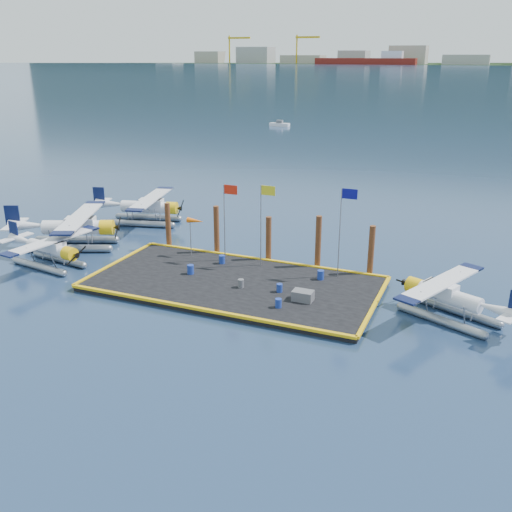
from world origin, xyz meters
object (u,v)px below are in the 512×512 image
(drum_4, at_px, (321,275))
(drum_5, at_px, (222,259))
(seaplane_b, at_px, (76,229))
(crate, at_px, (303,296))
(seaplane_d, at_px, (445,298))
(windsock, at_px, (195,222))
(seaplane_c, at_px, (148,209))
(flagpole_yellow, at_px, (263,213))
(piling_2, at_px, (269,240))
(flagpole_red, at_px, (227,211))
(piling_3, at_px, (318,244))
(drum_2, at_px, (279,288))
(piling_0, at_px, (168,226))
(drum_0, at_px, (191,269))
(drum_1, at_px, (278,303))
(piling_4, at_px, (371,252))
(flagpole_blue, at_px, (343,220))
(drum_3, at_px, (241,283))
(seaplane_a, at_px, (51,251))
(piling_1, at_px, (217,231))

(drum_4, bearing_deg, drum_5, 178.23)
(seaplane_b, bearing_deg, crate, 57.02)
(seaplane_d, relative_size, windsock, 2.69)
(seaplane_c, bearing_deg, flagpole_yellow, 50.02)
(seaplane_b, distance_m, piling_2, 16.61)
(flagpole_red, distance_m, piling_3, 7.33)
(drum_5, distance_m, windsock, 3.71)
(flagpole_yellow, distance_m, windsock, 5.87)
(drum_2, xyz_separation_m, drum_5, (-6.01, 3.51, 0.03))
(flagpole_yellow, height_order, piling_0, flagpole_yellow)
(windsock, height_order, piling_3, piling_3)
(piling_2, bearing_deg, drum_0, -127.73)
(drum_4, distance_m, piling_0, 14.33)
(seaplane_c, distance_m, drum_4, 21.60)
(seaplane_c, xyz_separation_m, drum_1, (18.75, -14.13, -0.81))
(piling_0, xyz_separation_m, piling_4, (17.00, 0.00, 0.00))
(piling_3, distance_m, piling_4, 4.00)
(drum_1, height_order, crate, crate)
(drum_2, height_order, drum_4, drum_4)
(drum_4, distance_m, drum_5, 7.93)
(piling_3, bearing_deg, piling_2, 180.00)
(flagpole_red, height_order, piling_0, flagpole_red)
(drum_0, bearing_deg, drum_1, -20.70)
(piling_0, bearing_deg, flagpole_blue, -6.01)
(drum_1, height_order, drum_2, drum_1)
(seaplane_c, relative_size, drum_1, 16.52)
(crate, xyz_separation_m, piling_2, (-5.01, 6.61, 1.16))
(drum_1, bearing_deg, drum_4, 78.90)
(drum_2, relative_size, flagpole_red, 0.10)
(drum_0, distance_m, windsock, 4.65)
(drum_3, xyz_separation_m, windsock, (-5.91, 4.56, 2.53))
(flagpole_red, bearing_deg, seaplane_c, 148.17)
(drum_0, bearing_deg, drum_5, 68.03)
(seaplane_a, relative_size, drum_1, 14.48)
(drum_1, relative_size, drum_3, 1.00)
(flagpole_yellow, bearing_deg, drum_3, -87.72)
(piling_1, bearing_deg, seaplane_a, -146.24)
(drum_3, relative_size, drum_4, 0.88)
(flagpole_blue, distance_m, piling_3, 3.72)
(seaplane_b, relative_size, flagpole_yellow, 1.64)
(piling_2, distance_m, piling_3, 4.01)
(piling_1, height_order, piling_2, piling_1)
(drum_4, bearing_deg, seaplane_b, -179.94)
(piling_0, height_order, piling_3, piling_3)
(seaplane_c, bearing_deg, seaplane_d, 55.83)
(seaplane_b, xyz_separation_m, flagpole_blue, (22.59, 1.04, 3.07))
(drum_2, xyz_separation_m, piling_3, (0.88, 5.89, 1.46))
(drum_3, bearing_deg, seaplane_b, 168.15)
(flagpole_yellow, xyz_separation_m, flagpole_blue, (5.99, -0.00, 0.17))
(drum_5, xyz_separation_m, crate, (7.91, -4.24, 0.01))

